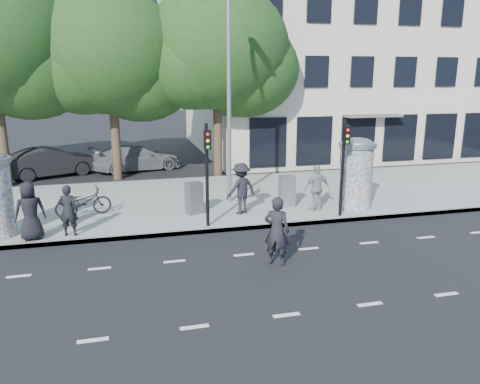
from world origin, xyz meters
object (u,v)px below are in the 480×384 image
object	(u,v)px
traffic_pole_far	(344,158)
street_lamp	(229,82)
bicycle	(83,202)
traffic_pole_near	(207,165)
cabinet_left	(194,198)
ad_column_right	(356,171)
ped_a	(30,211)
man_road	(277,231)
ped_e	(317,188)
cabinet_right	(287,191)
car_mid	(52,162)
ped_d	(241,188)
ped_b	(68,210)
car_right	(137,158)

from	to	relation	value
traffic_pole_far	street_lamp	size ratio (longest dim) A/B	0.42
street_lamp	bicycle	distance (m)	6.88
traffic_pole_near	cabinet_left	size ratio (longest dim) A/B	2.96
ad_column_right	ped_a	bearing A→B (deg)	-175.67
street_lamp	man_road	bearing A→B (deg)	-91.05
ped_a	bicycle	xyz separation A→B (m)	(1.35, 2.21, -0.40)
cabinet_left	ped_e	bearing A→B (deg)	-31.77
man_road	cabinet_right	size ratio (longest dim) A/B	1.61
ped_a	cabinet_left	xyz separation A→B (m)	(5.21, 1.55, -0.33)
street_lamp	cabinet_right	distance (m)	4.65
cabinet_right	traffic_pole_near	bearing A→B (deg)	-152.36
ad_column_right	cabinet_right	size ratio (longest dim) A/B	2.24
traffic_pole_far	bicycle	xyz separation A→B (m)	(-8.87, 2.27, -1.57)
bicycle	car_mid	size ratio (longest dim) A/B	0.43
cabinet_left	cabinet_right	size ratio (longest dim) A/B	0.97
ped_a	man_road	distance (m)	7.49
street_lamp	ped_d	bearing A→B (deg)	-88.64
traffic_pole_far	ped_e	xyz separation A→B (m)	(-0.57, 0.88, -1.22)
car_mid	ped_d	bearing A→B (deg)	-163.52
ad_column_right	ped_e	xyz separation A→B (m)	(-1.57, -0.03, -0.53)
street_lamp	ped_e	xyz separation A→B (m)	(2.83, -1.96, -3.79)
cabinet_right	car_mid	bearing A→B (deg)	138.54
traffic_pole_far	ped_a	bearing A→B (deg)	179.68
man_road	ped_b	bearing A→B (deg)	0.58
ped_d	bicycle	bearing A→B (deg)	-32.33
street_lamp	ped_b	bearing A→B (deg)	-155.22
ped_e	car_mid	size ratio (longest dim) A/B	0.38
ad_column_right	traffic_pole_far	size ratio (longest dim) A/B	0.78
ped_a	car_mid	world-z (taller)	ped_a
traffic_pole_far	ped_e	distance (m)	1.61
ad_column_right	car_right	distance (m)	12.68
ped_b	bicycle	world-z (taller)	ped_b
ad_column_right	cabinet_left	distance (m)	6.11
ped_d	ped_e	distance (m)	2.81
ped_a	cabinet_left	distance (m)	5.45
ad_column_right	man_road	world-z (taller)	ad_column_right
ped_e	cabinet_right	size ratio (longest dim) A/B	1.45
ad_column_right	street_lamp	distance (m)	5.81
ped_b	bicycle	bearing A→B (deg)	-86.37
ped_a	car_right	world-z (taller)	ped_a
ped_e	car_mid	world-z (taller)	ped_e
ped_e	cabinet_left	size ratio (longest dim) A/B	1.49
traffic_pole_near	cabinet_right	bearing A→B (deg)	26.58
ped_e	traffic_pole_near	bearing A→B (deg)	4.10
ped_d	ped_b	bearing A→B (deg)	-11.39
ped_a	cabinet_right	bearing A→B (deg)	176.58
bicycle	car_right	bearing A→B (deg)	-27.03
ped_a	ped_b	size ratio (longest dim) A/B	1.12
cabinet_left	car_mid	bearing A→B (deg)	101.49
traffic_pole_far	car_mid	distance (m)	15.14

